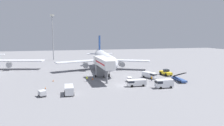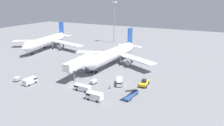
# 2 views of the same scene
# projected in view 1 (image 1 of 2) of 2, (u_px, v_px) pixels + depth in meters

# --- Properties ---
(ground_plane) EXTENTS (300.00, 300.00, 0.00)m
(ground_plane) POSITION_uv_depth(u_px,v_px,m) (122.00, 86.00, 61.62)
(ground_plane) COLOR slate
(airplane_at_gate) EXTENTS (40.08, 41.10, 14.47)m
(airplane_at_gate) POSITION_uv_depth(u_px,v_px,m) (104.00, 59.00, 87.72)
(airplane_at_gate) COLOR silver
(airplane_at_gate) RESTS_ON ground
(jet_bridge) EXTENTS (3.53, 16.68, 7.47)m
(jet_bridge) POSITION_uv_depth(u_px,v_px,m) (103.00, 63.00, 68.81)
(jet_bridge) COLOR silver
(jet_bridge) RESTS_ON ground
(pushback_tug) EXTENTS (2.86, 5.56, 2.32)m
(pushback_tug) POSITION_uv_depth(u_px,v_px,m) (166.00, 72.00, 77.51)
(pushback_tug) COLOR yellow
(pushback_tug) RESTS_ON ground
(belt_loader_truck) EXTENTS (2.24, 7.59, 3.45)m
(belt_loader_truck) POSITION_uv_depth(u_px,v_px,m) (179.00, 79.00, 67.83)
(belt_loader_truck) COLOR #2D4C8E
(belt_loader_truck) RESTS_ON ground
(service_van_rear_left) EXTENTS (3.94, 5.74, 2.02)m
(service_van_rear_left) POSITION_uv_depth(u_px,v_px,m) (150.00, 75.00, 72.50)
(service_van_rear_left) COLOR white
(service_van_rear_left) RESTS_ON ground
(service_van_near_right) EXTENTS (2.50, 4.91, 2.19)m
(service_van_near_right) POSITION_uv_depth(u_px,v_px,m) (69.00, 89.00, 52.77)
(service_van_near_right) COLOR white
(service_van_near_right) RESTS_ON ground
(service_van_mid_right) EXTENTS (5.52, 2.17, 1.95)m
(service_van_mid_right) POSITION_uv_depth(u_px,v_px,m) (136.00, 83.00, 60.93)
(service_van_mid_right) COLOR white
(service_van_mid_right) RESTS_ON ground
(service_van_mid_left) EXTENTS (4.98, 2.46, 2.39)m
(service_van_mid_left) POSITION_uv_depth(u_px,v_px,m) (164.00, 83.00, 59.04)
(service_van_mid_left) COLOR white
(service_van_mid_left) RESTS_ON ground
(baggage_cart_mid_center) EXTENTS (2.10, 2.45, 1.48)m
(baggage_cart_mid_center) POSITION_uv_depth(u_px,v_px,m) (42.00, 93.00, 50.91)
(baggage_cart_mid_center) COLOR #38383D
(baggage_cart_mid_center) RESTS_ON ground
(baggage_cart_near_center) EXTENTS (1.84, 2.50, 1.39)m
(baggage_cart_near_center) POSITION_uv_depth(u_px,v_px,m) (130.00, 79.00, 67.44)
(baggage_cart_near_center) COLOR #38383D
(baggage_cart_near_center) RESTS_ON ground
(ground_crew_worker_foreground) EXTENTS (0.45, 0.45, 1.68)m
(ground_crew_worker_foreground) POSITION_uv_depth(u_px,v_px,m) (152.00, 78.00, 67.86)
(ground_crew_worker_foreground) COLOR #1E2333
(ground_crew_worker_foreground) RESTS_ON ground
(ground_crew_worker_midground) EXTENTS (0.49, 0.49, 1.83)m
(ground_crew_worker_midground) POSITION_uv_depth(u_px,v_px,m) (87.00, 79.00, 67.22)
(ground_crew_worker_midground) COLOR #1E2333
(ground_crew_worker_midground) RESTS_ON ground
(safety_cone_alpha) EXTENTS (0.48, 0.48, 0.73)m
(safety_cone_alpha) POSITION_uv_depth(u_px,v_px,m) (93.00, 79.00, 70.06)
(safety_cone_alpha) COLOR black
(safety_cone_alpha) RESTS_ON ground
(safety_cone_bravo) EXTENTS (0.40, 0.40, 0.61)m
(safety_cone_bravo) POSITION_uv_depth(u_px,v_px,m) (53.00, 81.00, 67.46)
(safety_cone_bravo) COLOR black
(safety_cone_bravo) RESTS_ON ground
(safety_cone_charlie) EXTENTS (0.32, 0.32, 0.50)m
(safety_cone_charlie) POSITION_uv_depth(u_px,v_px,m) (45.00, 88.00, 58.53)
(safety_cone_charlie) COLOR black
(safety_cone_charlie) RESTS_ON ground
(apron_light_mast) EXTENTS (2.40, 2.40, 26.43)m
(apron_light_mast) POSITION_uv_depth(u_px,v_px,m) (52.00, 29.00, 121.94)
(apron_light_mast) COLOR #93969B
(apron_light_mast) RESTS_ON ground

